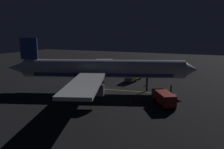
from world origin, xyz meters
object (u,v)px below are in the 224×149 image
Objects in this scene: ground_crew_worker at (171,89)px; traffic_cone_under_wing at (157,92)px; catering_truck at (133,76)px; traffic_cone_near_left at (145,85)px; baggage_truck at (164,98)px; traffic_cone_near_right at (130,102)px; airliner at (100,70)px.

ground_crew_worker is 3.16× the size of traffic_cone_under_wing.
catering_truck is 13.25m from ground_crew_worker.
traffic_cone_near_left and traffic_cone_under_wing have the same top height.
ground_crew_worker is at bearing 118.76° from traffic_cone_under_wing.
traffic_cone_near_right is at bearing -73.67° from baggage_truck.
traffic_cone_near_left is (-3.79, -6.33, -0.64)m from ground_crew_worker.
traffic_cone_under_wing is at bearing 161.11° from traffic_cone_near_right.
ground_crew_worker reaches higher than traffic_cone_under_wing.
catering_truck is (-16.04, -10.56, 0.07)m from baggage_truck.
traffic_cone_under_wing is at bearing 36.73° from traffic_cone_near_left.
traffic_cone_near_right is (13.34, 1.04, 0.00)m from traffic_cone_near_left.
baggage_truck reaches higher than traffic_cone_near_right.
airliner is at bearing -75.58° from ground_crew_worker.
airliner is 12.52m from catering_truck.
traffic_cone_near_left is 13.38m from traffic_cone_near_right.
catering_truck reaches higher than traffic_cone_under_wing.
airliner reaches higher than traffic_cone_near_right.
airliner is 11.30m from traffic_cone_near_right.
traffic_cone_near_left is at bearing 44.54° from catering_truck.
traffic_cone_near_left is at bearing -120.90° from ground_crew_worker.
airliner is 11.38m from traffic_cone_near_left.
ground_crew_worker reaches higher than traffic_cone_near_right.
airliner is 70.36× the size of traffic_cone_near_right.
airliner is 70.36× the size of traffic_cone_near_left.
catering_truck is at bearing -139.51° from traffic_cone_under_wing.
baggage_truck is 3.75× the size of ground_crew_worker.
baggage_truck is at bearing 20.85° from traffic_cone_under_wing.
baggage_truck is 0.98× the size of catering_truck.
airliner is 70.36× the size of traffic_cone_under_wing.
traffic_cone_near_left is at bearing -143.27° from traffic_cone_under_wing.
catering_truck is 6.06m from traffic_cone_near_left.
catering_truck is at bearing -127.42° from ground_crew_worker.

